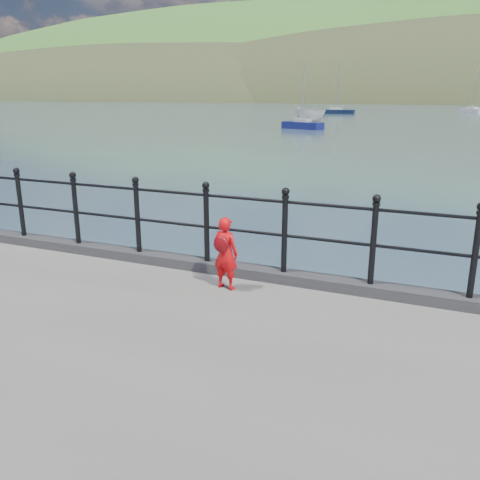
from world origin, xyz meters
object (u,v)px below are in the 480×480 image
at_px(railing, 244,221).
at_px(sailboat_left, 336,112).
at_px(sailboat_deep, 472,111).
at_px(sailboat_port, 302,126).
at_px(launch_white, 310,115).
at_px(child, 225,253).

bearing_deg(railing, sailboat_left, 101.72).
height_order(sailboat_deep, sailboat_port, sailboat_deep).
height_order(railing, launch_white, railing).
bearing_deg(launch_white, child, -47.02).
bearing_deg(sailboat_left, railing, -79.73).
distance_m(railing, launch_white, 55.56).
height_order(child, sailboat_deep, sailboat_deep).
relative_size(launch_white, sailboat_deep, 0.59).
relative_size(launch_white, sailboat_port, 0.72).
bearing_deg(sailboat_deep, railing, -39.67).
bearing_deg(child, sailboat_deep, -85.02).
distance_m(railing, sailboat_deep, 96.41).
height_order(railing, child, railing).
relative_size(railing, child, 18.10).
xyz_separation_m(child, launch_white, (-13.75, 54.36, -0.60)).
bearing_deg(sailboat_port, child, -54.04).
xyz_separation_m(sailboat_deep, sailboat_left, (-21.21, -15.29, -0.00)).
distance_m(launch_white, sailboat_port, 10.28).
xyz_separation_m(railing, sailboat_left, (-16.80, 81.00, -1.49)).
bearing_deg(child, sailboat_port, -67.50).
relative_size(child, sailboat_left, 0.12).
distance_m(railing, sailboat_left, 82.74).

